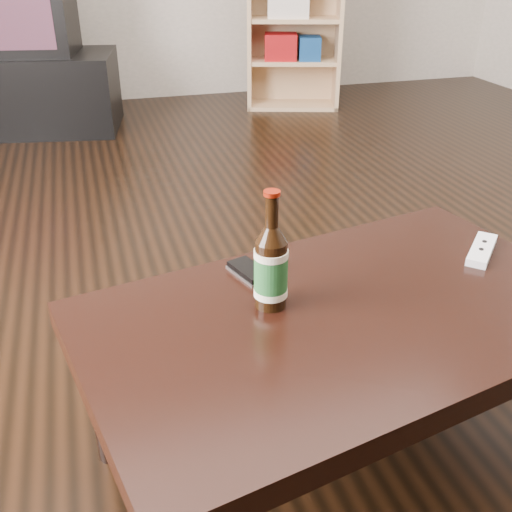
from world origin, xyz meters
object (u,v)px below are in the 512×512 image
object	(u,v)px
tv	(4,3)
tv_stand	(21,93)
bookshelf	(293,15)
beer_bottle	(271,267)
remote	(482,250)
coffee_table	(345,330)
phone	(249,271)

from	to	relation	value
tv	tv_stand	bearing A→B (deg)	90.00
bookshelf	beer_bottle	distance (m)	3.16
bookshelf	remote	xyz separation A→B (m)	(-0.56, -2.89, -0.19)
beer_bottle	coffee_table	bearing A→B (deg)	-21.86
bookshelf	beer_bottle	size ratio (longest dim) A/B	4.64
beer_bottle	tv_stand	bearing A→B (deg)	102.51
coffee_table	bookshelf	bearing A→B (deg)	72.46
phone	tv_stand	bearing A→B (deg)	84.88
tv	beer_bottle	world-z (taller)	tv
beer_bottle	remote	world-z (taller)	beer_bottle
tv_stand	phone	world-z (taller)	tv_stand
bookshelf	remote	bearing A→B (deg)	-83.47
coffee_table	phone	distance (m)	0.24
tv_stand	phone	size ratio (longest dim) A/B	9.58
tv_stand	tv	size ratio (longest dim) A/B	1.41
bookshelf	tv	bearing A→B (deg)	-159.55
tv_stand	bookshelf	size ratio (longest dim) A/B	0.98
tv	remote	bearing A→B (deg)	-56.79
tv_stand	tv	world-z (taller)	tv
tv	remote	distance (m)	3.05
beer_bottle	remote	size ratio (longest dim) A/B	1.66
tv	remote	xyz separation A→B (m)	(1.17, -2.80, -0.31)
bookshelf	phone	bearing A→B (deg)	-93.78
bookshelf	coffee_table	distance (m)	3.18
bookshelf	coffee_table	world-z (taller)	bookshelf
remote	bookshelf	bearing A→B (deg)	123.28
tv	bookshelf	bearing A→B (deg)	13.45
coffee_table	phone	world-z (taller)	phone
tv_stand	beer_bottle	xyz separation A→B (m)	(0.64, -2.87, 0.25)
tv	phone	bearing A→B (deg)	-66.60
bookshelf	coffee_table	xyz separation A→B (m)	(-0.95, -3.02, -0.25)
coffee_table	beer_bottle	bearing A→B (deg)	158.14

